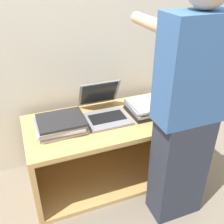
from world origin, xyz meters
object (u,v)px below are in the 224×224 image
person (187,114)px  laptop_stack_right (150,107)px  laptop_open (105,110)px  laptop_stack_left (61,124)px

person → laptop_stack_right: bearing=87.4°
laptop_open → laptop_stack_left: bearing=-169.1°
laptop_open → person: (0.33, -0.54, 0.19)m
laptop_open → laptop_stack_right: bearing=-10.6°
laptop_open → laptop_stack_right: 0.36m
laptop_stack_right → person: bearing=-92.6°
laptop_open → laptop_stack_right: size_ratio=1.18×
laptop_open → laptop_stack_left: laptop_open is taller
laptop_open → person: 0.66m
laptop_stack_left → person: 0.85m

